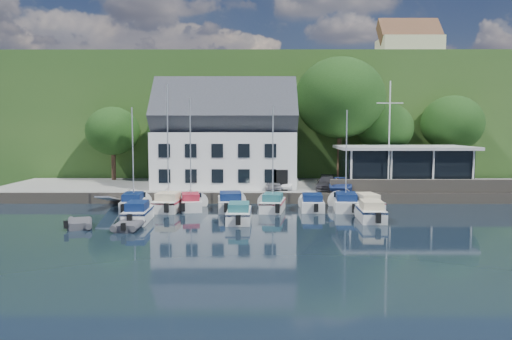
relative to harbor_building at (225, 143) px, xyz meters
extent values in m
plane|color=black|center=(7.00, -16.50, -5.35)|extent=(180.00, 180.00, 0.00)
cube|color=gray|center=(7.00, 1.00, -4.85)|extent=(60.00, 13.00, 1.00)
cube|color=#685F53|center=(7.00, -5.50, -4.85)|extent=(60.00, 0.30, 1.00)
cube|color=#274F1D|center=(7.00, 45.50, 2.65)|extent=(160.00, 75.00, 16.00)
cube|color=#576030|center=(15.00, 53.50, 10.80)|extent=(50.00, 30.00, 0.30)
cube|color=#685F53|center=(19.00, -5.10, -3.75)|extent=(18.00, 0.50, 1.20)
imported|color=#BCBCC2|center=(4.68, -2.87, -3.71)|extent=(1.81, 3.88, 1.29)
imported|color=silver|center=(6.40, -2.64, -3.80)|extent=(1.98, 3.51, 1.09)
imported|color=#313035|center=(9.96, -3.16, -3.69)|extent=(2.79, 4.83, 1.32)
imported|color=#2E478D|center=(11.14, -3.78, -3.67)|extent=(2.10, 4.16, 1.36)
camera|label=1|loc=(3.34, -50.84, 1.70)|focal=35.00mm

